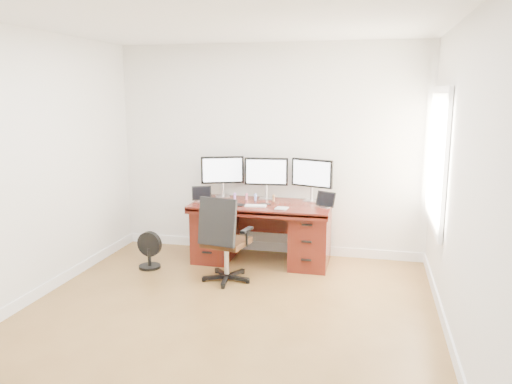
% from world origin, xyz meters
% --- Properties ---
extents(ground, '(4.50, 4.50, 0.00)m').
position_xyz_m(ground, '(0.00, 0.00, 0.00)').
color(ground, brown).
rests_on(ground, ground).
extents(back_wall, '(4.00, 0.10, 2.70)m').
position_xyz_m(back_wall, '(0.00, 2.25, 1.35)').
color(back_wall, white).
rests_on(back_wall, ground).
extents(right_wall, '(0.10, 4.50, 2.70)m').
position_xyz_m(right_wall, '(2.00, 0.11, 1.35)').
color(right_wall, white).
rests_on(right_wall, ground).
extents(desk, '(1.70, 0.80, 0.75)m').
position_xyz_m(desk, '(0.00, 1.83, 0.40)').
color(desk, '#4D160F').
rests_on(desk, ground).
extents(office_chair, '(0.61, 0.61, 0.98)m').
position_xyz_m(office_chair, '(-0.25, 1.05, 0.32)').
color(office_chair, black).
rests_on(office_chair, ground).
extents(floor_fan, '(0.31, 0.26, 0.45)m').
position_xyz_m(floor_fan, '(-1.27, 1.27, 0.22)').
color(floor_fan, black).
rests_on(floor_fan, ground).
extents(monitor_left, '(0.52, 0.23, 0.53)m').
position_xyz_m(monitor_left, '(-0.58, 2.07, 1.09)').
color(monitor_left, silver).
rests_on(monitor_left, desk).
extents(monitor_center, '(0.55, 0.16, 0.53)m').
position_xyz_m(monitor_center, '(0.00, 2.07, 1.09)').
color(monitor_center, silver).
rests_on(monitor_center, desk).
extents(monitor_right, '(0.53, 0.22, 0.53)m').
position_xyz_m(monitor_right, '(0.58, 2.07, 1.09)').
color(monitor_right, silver).
rests_on(monitor_right, desk).
extents(tablet_left, '(0.25, 0.15, 0.19)m').
position_xyz_m(tablet_left, '(-0.76, 1.75, 0.84)').
color(tablet_left, silver).
rests_on(tablet_left, desk).
extents(tablet_right, '(0.25, 0.16, 0.19)m').
position_xyz_m(tablet_right, '(0.78, 1.75, 0.84)').
color(tablet_right, silver).
rests_on(tablet_right, desk).
extents(keyboard, '(0.26, 0.12, 0.01)m').
position_xyz_m(keyboard, '(-0.03, 1.62, 0.76)').
color(keyboard, silver).
rests_on(keyboard, desk).
extents(trackpad, '(0.15, 0.15, 0.01)m').
position_xyz_m(trackpad, '(0.29, 1.58, 0.76)').
color(trackpad, '#B8BABF').
rests_on(trackpad, desk).
extents(drawing_tablet, '(0.21, 0.14, 0.01)m').
position_xyz_m(drawing_tablet, '(-0.28, 1.64, 0.76)').
color(drawing_tablet, black).
rests_on(drawing_tablet, desk).
extents(phone, '(0.13, 0.07, 0.01)m').
position_xyz_m(phone, '(0.06, 1.75, 0.76)').
color(phone, black).
rests_on(phone, desk).
extents(figurine_purple, '(0.04, 0.04, 0.09)m').
position_xyz_m(figurine_purple, '(-0.38, 1.95, 0.80)').
color(figurine_purple, '#AE79E3').
rests_on(figurine_purple, desk).
extents(figurine_pink, '(0.04, 0.04, 0.09)m').
position_xyz_m(figurine_pink, '(-0.23, 1.95, 0.80)').
color(figurine_pink, '#D96E8F').
rests_on(figurine_pink, desk).
extents(figurine_blue, '(0.04, 0.04, 0.09)m').
position_xyz_m(figurine_blue, '(-0.11, 1.95, 0.80)').
color(figurine_blue, '#6784DD').
rests_on(figurine_blue, desk).
extents(figurine_brown, '(0.04, 0.04, 0.09)m').
position_xyz_m(figurine_brown, '(0.12, 1.95, 0.80)').
color(figurine_brown, olive).
rests_on(figurine_brown, desk).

